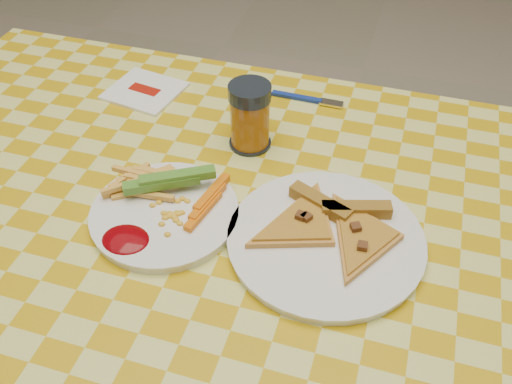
{
  "coord_description": "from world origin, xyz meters",
  "views": [
    {
      "loc": [
        0.19,
        -0.49,
        1.34
      ],
      "look_at": [
        0.02,
        0.08,
        0.78
      ],
      "focal_mm": 40.0,
      "sensor_mm": 36.0,
      "label": 1
    }
  ],
  "objects_px": {
    "table": "(230,271)",
    "plate_left": "(165,215)",
    "plate_right": "(326,241)",
    "drink_glass": "(250,117)"
  },
  "relations": [
    {
      "from": "plate_left",
      "to": "drink_glass",
      "type": "distance_m",
      "value": 0.21
    },
    {
      "from": "table",
      "to": "drink_glass",
      "type": "distance_m",
      "value": 0.24
    },
    {
      "from": "plate_left",
      "to": "drink_glass",
      "type": "height_order",
      "value": "drink_glass"
    },
    {
      "from": "table",
      "to": "plate_right",
      "type": "bearing_deg",
      "value": 11.13
    },
    {
      "from": "table",
      "to": "drink_glass",
      "type": "xyz_separation_m",
      "value": [
        -0.03,
        0.21,
        0.13
      ]
    },
    {
      "from": "table",
      "to": "plate_left",
      "type": "height_order",
      "value": "plate_left"
    },
    {
      "from": "plate_right",
      "to": "table",
      "type": "bearing_deg",
      "value": -168.87
    },
    {
      "from": "plate_left",
      "to": "plate_right",
      "type": "xyz_separation_m",
      "value": [
        0.23,
        0.02,
        0.0
      ]
    },
    {
      "from": "table",
      "to": "plate_right",
      "type": "relative_size",
      "value": 4.89
    },
    {
      "from": "table",
      "to": "plate_left",
      "type": "relative_size",
      "value": 6.22
    }
  ]
}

